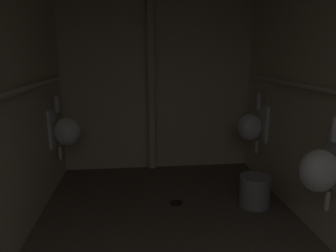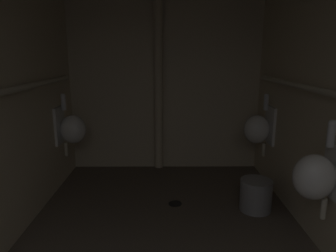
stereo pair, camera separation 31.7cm
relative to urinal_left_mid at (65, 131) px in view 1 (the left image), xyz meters
name	(u,v)px [view 1 (the left image)]	position (x,y,z in m)	size (l,w,h in m)	color
wall_back	(157,81)	(1.11, 0.59, 0.51)	(2.63, 0.06, 2.40)	beige
urinal_left_mid	(65,131)	(0.00, 0.00, 0.00)	(0.32, 0.30, 0.76)	white
urinal_right_mid	(321,169)	(2.22, -1.47, 0.00)	(0.32, 0.30, 0.76)	white
urinal_right_far	(252,126)	(2.22, -0.01, 0.00)	(0.32, 0.30, 0.76)	white
standpipe_back_wall	(151,82)	(1.02, 0.48, 0.51)	(0.11, 0.11, 2.35)	beige
floor_drain	(176,203)	(1.22, -0.56, -0.68)	(0.14, 0.14, 0.01)	black
waste_bin	(255,191)	(2.03, -0.68, -0.53)	(0.32, 0.32, 0.32)	gray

